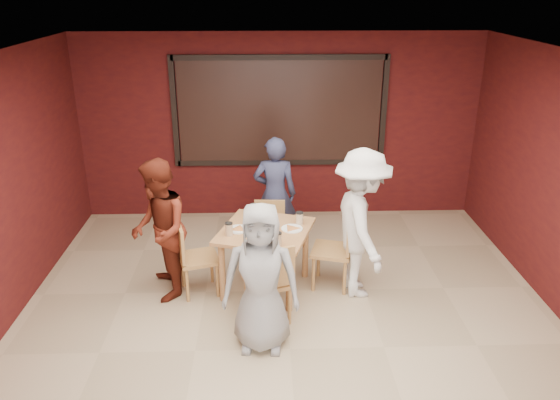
{
  "coord_description": "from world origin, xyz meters",
  "views": [
    {
      "loc": [
        -0.24,
        -4.55,
        3.49
      ],
      "look_at": [
        -0.06,
        1.2,
        1.15
      ],
      "focal_mm": 35.0,
      "sensor_mm": 36.0,
      "label": 1
    }
  ],
  "objects_px": {
    "dining_table": "(265,237)",
    "chair_back": "(269,229)",
    "chair_right": "(339,246)",
    "chair_front": "(270,279)",
    "diner_right": "(361,224)",
    "chair_left": "(192,254)",
    "diner_back": "(275,194)",
    "diner_left": "(159,230)",
    "diner_front": "(261,278)"
  },
  "relations": [
    {
      "from": "dining_table",
      "to": "chair_back",
      "type": "bearing_deg",
      "value": 85.17
    },
    {
      "from": "chair_back",
      "to": "chair_right",
      "type": "xyz_separation_m",
      "value": [
        0.82,
        -0.66,
        0.07
      ]
    },
    {
      "from": "chair_front",
      "to": "diner_right",
      "type": "bearing_deg",
      "value": 29.91
    },
    {
      "from": "chair_left",
      "to": "diner_back",
      "type": "relative_size",
      "value": 0.57
    },
    {
      "from": "chair_front",
      "to": "chair_back",
      "type": "height_order",
      "value": "chair_front"
    },
    {
      "from": "chair_back",
      "to": "diner_left",
      "type": "xyz_separation_m",
      "value": [
        -1.26,
        -0.78,
        0.36
      ]
    },
    {
      "from": "diner_front",
      "to": "diner_right",
      "type": "height_order",
      "value": "diner_right"
    },
    {
      "from": "chair_front",
      "to": "diner_right",
      "type": "height_order",
      "value": "diner_right"
    },
    {
      "from": "chair_back",
      "to": "chair_left",
      "type": "distance_m",
      "value": 1.19
    },
    {
      "from": "chair_left",
      "to": "chair_right",
      "type": "distance_m",
      "value": 1.73
    },
    {
      "from": "chair_back",
      "to": "chair_right",
      "type": "distance_m",
      "value": 1.06
    },
    {
      "from": "diner_back",
      "to": "diner_left",
      "type": "distance_m",
      "value": 1.78
    },
    {
      "from": "dining_table",
      "to": "diner_front",
      "type": "bearing_deg",
      "value": -92.37
    },
    {
      "from": "diner_back",
      "to": "diner_left",
      "type": "xyz_separation_m",
      "value": [
        -1.34,
        -1.17,
        0.03
      ]
    },
    {
      "from": "diner_front",
      "to": "diner_back",
      "type": "height_order",
      "value": "diner_back"
    },
    {
      "from": "chair_back",
      "to": "chair_left",
      "type": "xyz_separation_m",
      "value": [
        -0.91,
        -0.77,
        0.05
      ]
    },
    {
      "from": "chair_front",
      "to": "chair_back",
      "type": "xyz_separation_m",
      "value": [
        0.02,
        1.4,
        -0.07
      ]
    },
    {
      "from": "diner_back",
      "to": "diner_left",
      "type": "bearing_deg",
      "value": 43.87
    },
    {
      "from": "diner_right",
      "to": "diner_front",
      "type": "bearing_deg",
      "value": 124.16
    },
    {
      "from": "chair_front",
      "to": "diner_back",
      "type": "xyz_separation_m",
      "value": [
        0.1,
        1.79,
        0.26
      ]
    },
    {
      "from": "dining_table",
      "to": "chair_right",
      "type": "height_order",
      "value": "chair_right"
    },
    {
      "from": "chair_back",
      "to": "diner_right",
      "type": "distance_m",
      "value": 1.38
    },
    {
      "from": "chair_right",
      "to": "diner_left",
      "type": "bearing_deg",
      "value": -176.95
    },
    {
      "from": "chair_back",
      "to": "diner_back",
      "type": "bearing_deg",
      "value": 78.35
    },
    {
      "from": "chair_front",
      "to": "diner_left",
      "type": "bearing_deg",
      "value": 153.29
    },
    {
      "from": "dining_table",
      "to": "chair_front",
      "type": "bearing_deg",
      "value": -86.56
    },
    {
      "from": "diner_front",
      "to": "diner_left",
      "type": "xyz_separation_m",
      "value": [
        -1.16,
        1.02,
        0.05
      ]
    },
    {
      "from": "diner_left",
      "to": "diner_right",
      "type": "distance_m",
      "value": 2.3
    },
    {
      "from": "chair_front",
      "to": "diner_right",
      "type": "relative_size",
      "value": 0.54
    },
    {
      "from": "chair_right",
      "to": "diner_left",
      "type": "xyz_separation_m",
      "value": [
        -2.08,
        -0.11,
        0.29
      ]
    },
    {
      "from": "diner_front",
      "to": "diner_back",
      "type": "xyz_separation_m",
      "value": [
        0.18,
        2.19,
        0.02
      ]
    },
    {
      "from": "diner_back",
      "to": "diner_left",
      "type": "relative_size",
      "value": 0.96
    },
    {
      "from": "diner_front",
      "to": "diner_left",
      "type": "relative_size",
      "value": 0.94
    },
    {
      "from": "chair_back",
      "to": "chair_right",
      "type": "height_order",
      "value": "chair_right"
    },
    {
      "from": "dining_table",
      "to": "diner_back",
      "type": "distance_m",
      "value": 1.09
    },
    {
      "from": "chair_right",
      "to": "dining_table",
      "type": "bearing_deg",
      "value": -178.46
    },
    {
      "from": "chair_right",
      "to": "diner_front",
      "type": "distance_m",
      "value": 1.48
    },
    {
      "from": "chair_front",
      "to": "chair_back",
      "type": "bearing_deg",
      "value": 89.38
    },
    {
      "from": "chair_front",
      "to": "diner_front",
      "type": "xyz_separation_m",
      "value": [
        -0.09,
        -0.39,
        0.24
      ]
    },
    {
      "from": "dining_table",
      "to": "chair_back",
      "type": "relative_size",
      "value": 1.51
    },
    {
      "from": "diner_back",
      "to": "diner_front",
      "type": "bearing_deg",
      "value": 88.07
    },
    {
      "from": "dining_table",
      "to": "chair_front",
      "type": "relative_size",
      "value": 1.3
    },
    {
      "from": "chair_left",
      "to": "diner_right",
      "type": "distance_m",
      "value": 1.99
    },
    {
      "from": "chair_right",
      "to": "diner_left",
      "type": "distance_m",
      "value": 2.1
    },
    {
      "from": "chair_back",
      "to": "diner_front",
      "type": "xyz_separation_m",
      "value": [
        -0.1,
        -1.79,
        0.31
      ]
    },
    {
      "from": "diner_front",
      "to": "chair_right",
      "type": "bearing_deg",
      "value": 55.17
    },
    {
      "from": "dining_table",
      "to": "chair_left",
      "type": "bearing_deg",
      "value": -174.66
    },
    {
      "from": "dining_table",
      "to": "diner_right",
      "type": "relative_size",
      "value": 0.7
    },
    {
      "from": "chair_front",
      "to": "diner_left",
      "type": "distance_m",
      "value": 1.43
    },
    {
      "from": "chair_front",
      "to": "diner_left",
      "type": "xyz_separation_m",
      "value": [
        -1.25,
        0.63,
        0.29
      ]
    }
  ]
}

